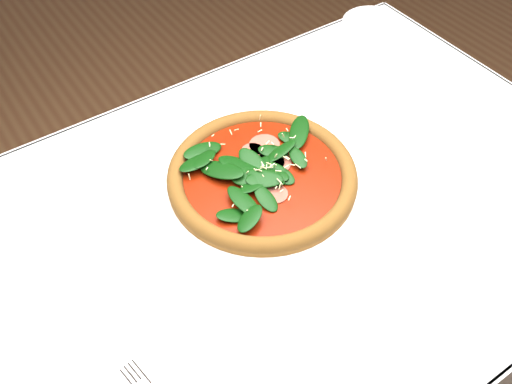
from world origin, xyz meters
TOP-DOWN VIEW (x-y plane):
  - dining_table at (0.00, 0.00)m, footprint 1.21×0.81m
  - plate at (0.00, 0.07)m, footprint 0.38×0.38m
  - pizza at (0.00, 0.07)m, footprint 0.34×0.34m
  - saucer_far at (0.51, 0.34)m, footprint 0.14×0.14m

SIDE VIEW (x-z plane):
  - dining_table at x=0.00m, z-range 0.27..1.02m
  - saucer_far at x=0.51m, z-range 0.75..0.76m
  - plate at x=0.00m, z-range 0.75..0.77m
  - pizza at x=0.00m, z-range 0.76..0.80m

